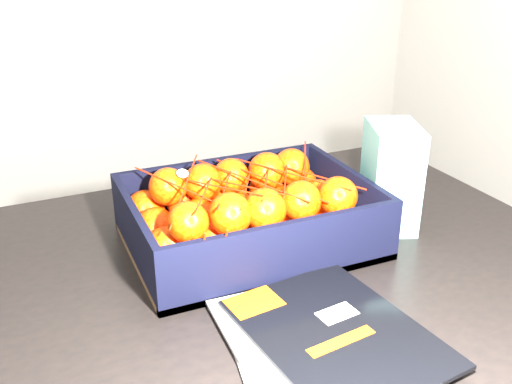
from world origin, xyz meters
name	(u,v)px	position (x,y,z in m)	size (l,w,h in m)	color
table	(230,317)	(0.24, 0.14, 0.65)	(1.21, 0.82, 0.75)	black
magazine_stack	(322,341)	(0.28, -0.09, 0.76)	(0.28, 0.31, 0.02)	#B5B4B1
produce_crate	(249,226)	(0.30, 0.20, 0.78)	(0.41, 0.31, 0.11)	brown
clementine_heap	(247,209)	(0.30, 0.21, 0.81)	(0.39, 0.29, 0.12)	#FC3B05
mesh_net	(246,184)	(0.29, 0.20, 0.87)	(0.34, 0.27, 0.10)	red
retail_carton	(391,176)	(0.56, 0.17, 0.85)	(0.08, 0.13, 0.19)	silver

